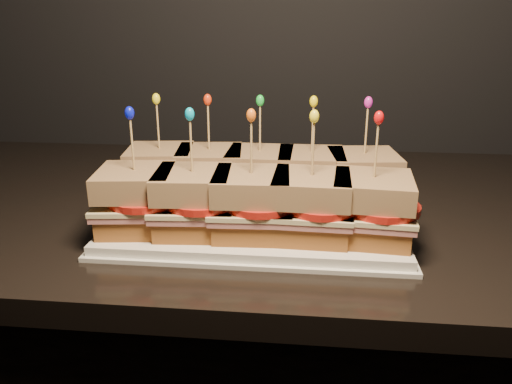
# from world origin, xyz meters

# --- Properties ---
(granite_slab) EXTENTS (2.66, 0.70, 0.04)m
(granite_slab) POSITION_xyz_m (-0.57, 1.66, 0.86)
(granite_slab) COLOR black
(granite_slab) RESTS_ON cabinet
(platter) EXTENTS (0.41, 0.25, 0.02)m
(platter) POSITION_xyz_m (-0.39, 1.53, 0.89)
(platter) COLOR white
(platter) RESTS_ON granite_slab
(platter_rim) EXTENTS (0.42, 0.26, 0.01)m
(platter_rim) POSITION_xyz_m (-0.39, 1.53, 0.88)
(platter_rim) COLOR white
(platter_rim) RESTS_ON granite_slab
(sandwich_0_bread_bot) EXTENTS (0.11, 0.11, 0.03)m
(sandwich_0_bread_bot) POSITION_xyz_m (-0.54, 1.59, 0.91)
(sandwich_0_bread_bot) COLOR brown
(sandwich_0_bread_bot) RESTS_ON platter
(sandwich_0_ham) EXTENTS (0.12, 0.11, 0.01)m
(sandwich_0_ham) POSITION_xyz_m (-0.54, 1.59, 0.93)
(sandwich_0_ham) COLOR #B66263
(sandwich_0_ham) RESTS_ON sandwich_0_bread_bot
(sandwich_0_cheese) EXTENTS (0.12, 0.12, 0.01)m
(sandwich_0_cheese) POSITION_xyz_m (-0.54, 1.59, 0.93)
(sandwich_0_cheese) COLOR beige
(sandwich_0_cheese) RESTS_ON sandwich_0_ham
(sandwich_0_tomato) EXTENTS (0.09, 0.09, 0.01)m
(sandwich_0_tomato) POSITION_xyz_m (-0.53, 1.59, 0.94)
(sandwich_0_tomato) COLOR red
(sandwich_0_tomato) RESTS_ON sandwich_0_cheese
(sandwich_0_bread_top) EXTENTS (0.11, 0.11, 0.03)m
(sandwich_0_bread_top) POSITION_xyz_m (-0.54, 1.59, 0.96)
(sandwich_0_bread_top) COLOR #592A11
(sandwich_0_bread_top) RESTS_ON sandwich_0_tomato
(sandwich_0_pick) EXTENTS (0.00, 0.00, 0.09)m
(sandwich_0_pick) POSITION_xyz_m (-0.54, 1.59, 1.01)
(sandwich_0_pick) COLOR tan
(sandwich_0_pick) RESTS_ON sandwich_0_bread_top
(sandwich_0_frill) EXTENTS (0.01, 0.01, 0.02)m
(sandwich_0_frill) POSITION_xyz_m (-0.54, 1.59, 1.05)
(sandwich_0_frill) COLOR yellow
(sandwich_0_frill) RESTS_ON sandwich_0_pick
(sandwich_1_bread_bot) EXTENTS (0.10, 0.10, 0.03)m
(sandwich_1_bread_bot) POSITION_xyz_m (-0.46, 1.59, 0.91)
(sandwich_1_bread_bot) COLOR brown
(sandwich_1_bread_bot) RESTS_ON platter
(sandwich_1_ham) EXTENTS (0.11, 0.11, 0.01)m
(sandwich_1_ham) POSITION_xyz_m (-0.46, 1.59, 0.93)
(sandwich_1_ham) COLOR #B66263
(sandwich_1_ham) RESTS_ON sandwich_1_bread_bot
(sandwich_1_cheese) EXTENTS (0.12, 0.11, 0.01)m
(sandwich_1_cheese) POSITION_xyz_m (-0.46, 1.59, 0.93)
(sandwich_1_cheese) COLOR beige
(sandwich_1_cheese) RESTS_ON sandwich_1_ham
(sandwich_1_tomato) EXTENTS (0.09, 0.09, 0.01)m
(sandwich_1_tomato) POSITION_xyz_m (-0.45, 1.59, 0.94)
(sandwich_1_tomato) COLOR red
(sandwich_1_tomato) RESTS_ON sandwich_1_cheese
(sandwich_1_bread_top) EXTENTS (0.11, 0.11, 0.03)m
(sandwich_1_bread_top) POSITION_xyz_m (-0.46, 1.59, 0.96)
(sandwich_1_bread_top) COLOR #592A11
(sandwich_1_bread_top) RESTS_ON sandwich_1_tomato
(sandwich_1_pick) EXTENTS (0.00, 0.00, 0.09)m
(sandwich_1_pick) POSITION_xyz_m (-0.46, 1.59, 1.01)
(sandwich_1_pick) COLOR tan
(sandwich_1_pick) RESTS_ON sandwich_1_bread_top
(sandwich_1_frill) EXTENTS (0.01, 0.01, 0.02)m
(sandwich_1_frill) POSITION_xyz_m (-0.46, 1.59, 1.05)
(sandwich_1_frill) COLOR red
(sandwich_1_frill) RESTS_ON sandwich_1_pick
(sandwich_2_bread_bot) EXTENTS (0.10, 0.10, 0.03)m
(sandwich_2_bread_bot) POSITION_xyz_m (-0.39, 1.59, 0.91)
(sandwich_2_bread_bot) COLOR brown
(sandwich_2_bread_bot) RESTS_ON platter
(sandwich_2_ham) EXTENTS (0.11, 0.10, 0.01)m
(sandwich_2_ham) POSITION_xyz_m (-0.39, 1.59, 0.93)
(sandwich_2_ham) COLOR #B66263
(sandwich_2_ham) RESTS_ON sandwich_2_bread_bot
(sandwich_2_cheese) EXTENTS (0.11, 0.10, 0.01)m
(sandwich_2_cheese) POSITION_xyz_m (-0.39, 1.59, 0.93)
(sandwich_2_cheese) COLOR beige
(sandwich_2_cheese) RESTS_ON sandwich_2_ham
(sandwich_2_tomato) EXTENTS (0.09, 0.09, 0.01)m
(sandwich_2_tomato) POSITION_xyz_m (-0.38, 1.59, 0.94)
(sandwich_2_tomato) COLOR red
(sandwich_2_tomato) RESTS_ON sandwich_2_cheese
(sandwich_2_bread_top) EXTENTS (0.10, 0.10, 0.03)m
(sandwich_2_bread_top) POSITION_xyz_m (-0.39, 1.59, 0.96)
(sandwich_2_bread_top) COLOR #592A11
(sandwich_2_bread_top) RESTS_ON sandwich_2_tomato
(sandwich_2_pick) EXTENTS (0.00, 0.00, 0.09)m
(sandwich_2_pick) POSITION_xyz_m (-0.39, 1.59, 1.01)
(sandwich_2_pick) COLOR tan
(sandwich_2_pick) RESTS_ON sandwich_2_bread_top
(sandwich_2_frill) EXTENTS (0.01, 0.01, 0.02)m
(sandwich_2_frill) POSITION_xyz_m (-0.39, 1.59, 1.05)
(sandwich_2_frill) COLOR green
(sandwich_2_frill) RESTS_ON sandwich_2_pick
(sandwich_3_bread_bot) EXTENTS (0.10, 0.10, 0.03)m
(sandwich_3_bread_bot) POSITION_xyz_m (-0.31, 1.59, 0.91)
(sandwich_3_bread_bot) COLOR brown
(sandwich_3_bread_bot) RESTS_ON platter
(sandwich_3_ham) EXTENTS (0.11, 0.10, 0.01)m
(sandwich_3_ham) POSITION_xyz_m (-0.31, 1.59, 0.93)
(sandwich_3_ham) COLOR #B66263
(sandwich_3_ham) RESTS_ON sandwich_3_bread_bot
(sandwich_3_cheese) EXTENTS (0.11, 0.10, 0.01)m
(sandwich_3_cheese) POSITION_xyz_m (-0.31, 1.59, 0.93)
(sandwich_3_cheese) COLOR beige
(sandwich_3_cheese) RESTS_ON sandwich_3_ham
(sandwich_3_tomato) EXTENTS (0.09, 0.09, 0.01)m
(sandwich_3_tomato) POSITION_xyz_m (-0.30, 1.59, 0.94)
(sandwich_3_tomato) COLOR red
(sandwich_3_tomato) RESTS_ON sandwich_3_cheese
(sandwich_3_bread_top) EXTENTS (0.10, 0.10, 0.03)m
(sandwich_3_bread_top) POSITION_xyz_m (-0.31, 1.59, 0.96)
(sandwich_3_bread_top) COLOR #592A11
(sandwich_3_bread_top) RESTS_ON sandwich_3_tomato
(sandwich_3_pick) EXTENTS (0.00, 0.00, 0.09)m
(sandwich_3_pick) POSITION_xyz_m (-0.31, 1.59, 1.01)
(sandwich_3_pick) COLOR tan
(sandwich_3_pick) RESTS_ON sandwich_3_bread_top
(sandwich_3_frill) EXTENTS (0.01, 0.01, 0.02)m
(sandwich_3_frill) POSITION_xyz_m (-0.31, 1.59, 1.05)
(sandwich_3_frill) COLOR yellow
(sandwich_3_frill) RESTS_ON sandwich_3_pick
(sandwich_4_bread_bot) EXTENTS (0.11, 0.11, 0.03)m
(sandwich_4_bread_bot) POSITION_xyz_m (-0.23, 1.59, 0.91)
(sandwich_4_bread_bot) COLOR brown
(sandwich_4_bread_bot) RESTS_ON platter
(sandwich_4_ham) EXTENTS (0.12, 0.11, 0.01)m
(sandwich_4_ham) POSITION_xyz_m (-0.23, 1.59, 0.93)
(sandwich_4_ham) COLOR #B66263
(sandwich_4_ham) RESTS_ON sandwich_4_bread_bot
(sandwich_4_cheese) EXTENTS (0.12, 0.11, 0.01)m
(sandwich_4_cheese) POSITION_xyz_m (-0.23, 1.59, 0.93)
(sandwich_4_cheese) COLOR beige
(sandwich_4_cheese) RESTS_ON sandwich_4_ham
(sandwich_4_tomato) EXTENTS (0.09, 0.09, 0.01)m
(sandwich_4_tomato) POSITION_xyz_m (-0.22, 1.59, 0.94)
(sandwich_4_tomato) COLOR red
(sandwich_4_tomato) RESTS_ON sandwich_4_cheese
(sandwich_4_bread_top) EXTENTS (0.11, 0.11, 0.03)m
(sandwich_4_bread_top) POSITION_xyz_m (-0.23, 1.59, 0.96)
(sandwich_4_bread_top) COLOR #592A11
(sandwich_4_bread_top) RESTS_ON sandwich_4_tomato
(sandwich_4_pick) EXTENTS (0.00, 0.00, 0.09)m
(sandwich_4_pick) POSITION_xyz_m (-0.23, 1.59, 1.01)
(sandwich_4_pick) COLOR tan
(sandwich_4_pick) RESTS_ON sandwich_4_bread_top
(sandwich_4_frill) EXTENTS (0.01, 0.01, 0.02)m
(sandwich_4_frill) POSITION_xyz_m (-0.23, 1.59, 1.05)
(sandwich_4_frill) COLOR #C8209E
(sandwich_4_frill) RESTS_ON sandwich_4_pick
(sandwich_5_bread_bot) EXTENTS (0.11, 0.11, 0.03)m
(sandwich_5_bread_bot) POSITION_xyz_m (-0.54, 1.48, 0.91)
(sandwich_5_bread_bot) COLOR brown
(sandwich_5_bread_bot) RESTS_ON platter
(sandwich_5_ham) EXTENTS (0.12, 0.11, 0.01)m
(sandwich_5_ham) POSITION_xyz_m (-0.54, 1.48, 0.93)
(sandwich_5_ham) COLOR #B66263
(sandwich_5_ham) RESTS_ON sandwich_5_bread_bot
(sandwich_5_cheese) EXTENTS (0.12, 0.11, 0.01)m
(sandwich_5_cheese) POSITION_xyz_m (-0.54, 1.48, 0.93)
(sandwich_5_cheese) COLOR beige
(sandwich_5_cheese) RESTS_ON sandwich_5_ham
(sandwich_5_tomato) EXTENTS (0.09, 0.09, 0.01)m
(sandwich_5_tomato) POSITION_xyz_m (-0.53, 1.47, 0.94)
(sandwich_5_tomato) COLOR red
(sandwich_5_tomato) RESTS_ON sandwich_5_cheese
(sandwich_5_bread_top) EXTENTS (0.11, 0.11, 0.03)m
(sandwich_5_bread_top) POSITION_xyz_m (-0.54, 1.48, 0.96)
(sandwich_5_bread_top) COLOR #592A11
(sandwich_5_bread_top) RESTS_ON sandwich_5_tomato
(sandwich_5_pick) EXTENTS (0.00, 0.00, 0.09)m
(sandwich_5_pick) POSITION_xyz_m (-0.54, 1.48, 1.01)
(sandwich_5_pick) COLOR tan
(sandwich_5_pick) RESTS_ON sandwich_5_bread_top
(sandwich_5_frill) EXTENTS (0.01, 0.01, 0.02)m
(sandwich_5_frill) POSITION_xyz_m (-0.54, 1.48, 1.05)
(sandwich_5_frill) COLOR #0A12D0
(sandwich_5_frill) RESTS_ON sandwich_5_pick
(sandwich_6_bread_bot) EXTENTS (0.10, 0.10, 0.03)m
(sandwich_6_bread_bot) POSITION_xyz_m (-0.46, 1.48, 0.91)
(sandwich_6_bread_bot) COLOR brown
(sandwich_6_bread_bot) RESTS_ON platter
(sandwich_6_ham) EXTENTS (0.11, 0.11, 0.01)m
(sandwich_6_ham) POSITION_xyz_m (-0.46, 1.48, 0.93)
(sandwich_6_ham) COLOR #B66263
(sandwich_6_ham) RESTS_ON sandwich_6_bread_bot
(sandwich_6_cheese) EXTENTS (0.11, 0.11, 0.01)m
(sandwich_6_cheese) POSITION_xyz_m (-0.46, 1.48, 0.93)
(sandwich_6_cheese) COLOR beige
(sandwich_6_cheese) RESTS_ON sandwich_6_ham
(sandwich_6_tomato) EXTENTS (0.09, 0.09, 0.01)m
(sandwich_6_tomato) POSITION_xyz_m (-0.45, 1.47, 0.94)
(sandwich_6_tomato) COLOR red
(sandwich_6_tomato) RESTS_ON sandwich_6_cheese
(sandwich_6_bread_top) EXTENTS (0.10, 0.10, 0.03)m
(sandwich_6_bread_top) POSITION_xyz_m (-0.46, 1.48, 0.96)
(sandwich_6_bread_top) COLOR #592A11
(sandwich_6_bread_top) RESTS_ON sandwich_6_tomato
(sandwich_6_pick) EXTENTS (0.00, 0.00, 0.09)m
(sandwich_6_pick) POSITION_xyz_m (-0.46, 1.48, 1.01)
(sandwich_6_pick) COLOR tan
(sandwich_6_pick) RESTS_ON sandwich_6_bread_top
(sandwich_6_frill) EXTENTS (0.01, 0.01, 0.02)m
(sandwich_6_frill) POSITION_xyz_m (-0.46, 1.48, 1.05)
(sandwich_6_frill) COLOR #08A2C6
(sandwich_6_frill) RESTS_ON sandwich_6_pick
(sandwich_7_bread_bot) EXTENTS (0.10, 0.10, 0.03)m
(sandwich_7_bread_bot) POSITION_xyz_m (-0.39, 1.48, 0.91)
(sandwich_7_bread_bot) COLOR brown
(sandwich_7_bread_bot) RESTS_ON platter
(sandwich_7_ham) EXTENTS (0.11, 0.11, 0.01)m
(sandwich_7_ham) POSITION_xyz_m (-0.39, 1.48, 0.93)
(sandwich_7_ham) COLOR #B66263
(sandwich_7_ham) RESTS_ON sandwich_7_bread_bot
(sandwich_7_cheese) EXTENTS (0.11, 0.11, 0.01)m
(sandwich_7_cheese) POSITION_xyz_m (-0.39, 1.48, 0.93)
(sandwich_7_cheese) COLOR beige
(sandwich_7_cheese) RESTS_ON sandwich_7_ham
(sandwich_7_tomato) EXTENTS (0.09, 0.09, 0.01)m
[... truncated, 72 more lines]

